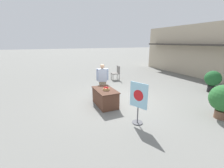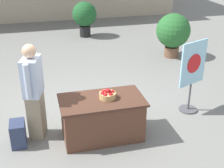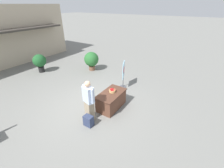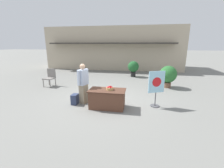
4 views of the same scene
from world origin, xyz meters
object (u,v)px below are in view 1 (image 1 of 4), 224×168
display_table (105,97)px  potted_plant_far_right (213,79)px  apple_basket (106,89)px  poster_board (138,101)px  backpack (97,91)px  potted_plant_near_left (224,99)px  person_visitor (103,80)px  patio_chair (117,72)px

display_table → potted_plant_far_right: size_ratio=1.17×
apple_basket → poster_board: (1.75, 0.43, 0.01)m
backpack → poster_board: poster_board is taller
display_table → potted_plant_far_right: 6.06m
poster_board → potted_plant_far_right: (-1.10, 5.57, -0.08)m
poster_board → potted_plant_near_left: size_ratio=1.15×
person_visitor → patio_chair: bearing=158.4°
potted_plant_near_left → person_visitor: bearing=-141.5°
poster_board → patio_chair: (-5.83, 2.05, -0.24)m
apple_basket → potted_plant_far_right: potted_plant_far_right is taller
patio_chair → potted_plant_near_left: potted_plant_near_left is taller
patio_chair → potted_plant_far_right: size_ratio=0.85×
patio_chair → potted_plant_far_right: bearing=134.7°
potted_plant_far_right → backpack: bearing=-109.9°
poster_board → backpack: bearing=-106.2°
apple_basket → backpack: (-1.49, 0.09, -0.58)m
poster_board → potted_plant_near_left: 3.10m
patio_chair → potted_plant_near_left: size_ratio=0.81×
apple_basket → backpack: 1.60m
apple_basket → potted_plant_near_left: (2.71, 3.38, -0.05)m
potted_plant_far_right → apple_basket: bearing=-96.2°
apple_basket → poster_board: poster_board is taller
person_visitor → backpack: size_ratio=3.94×
potted_plant_near_left → potted_plant_far_right: (-2.06, 2.62, -0.01)m
backpack → potted_plant_near_left: bearing=38.1°
poster_board → potted_plant_far_right: 5.67m
backpack → potted_plant_near_left: 5.36m
poster_board → potted_plant_near_left: bearing=139.8°
apple_basket → potted_plant_near_left: size_ratio=0.22×
patio_chair → backpack: bearing=55.2°
person_visitor → patio_chair: (-2.90, 2.20, -0.28)m
display_table → potted_plant_far_right: potted_plant_far_right is taller
backpack → potted_plant_near_left: size_ratio=0.34×
apple_basket → person_visitor: size_ratio=0.17×
person_visitor → poster_board: 2.93m
display_table → potted_plant_near_left: potted_plant_near_left is taller
backpack → patio_chair: (-2.58, 2.39, 0.36)m
apple_basket → poster_board: size_ratio=0.19×
person_visitor → display_table: bearing=-0.0°
poster_board → potted_plant_near_left: poster_board is taller
apple_basket → patio_chair: patio_chair is taller
person_visitor → patio_chair: 3.65m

